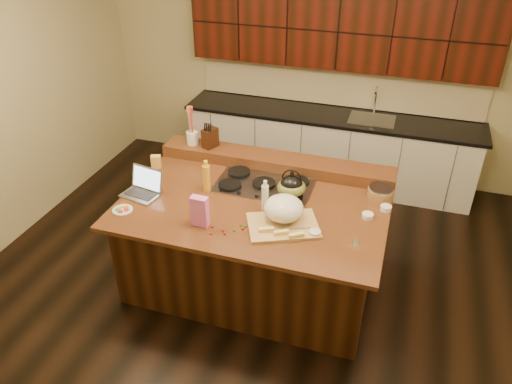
% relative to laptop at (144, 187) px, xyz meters
% --- Properties ---
extents(room, '(5.52, 5.02, 2.72)m').
position_rel_laptop_xyz_m(room, '(1.03, 0.17, 0.37)').
color(room, black).
rests_on(room, ground).
extents(island, '(2.40, 1.60, 0.92)m').
position_rel_laptop_xyz_m(island, '(1.03, 0.17, -0.52)').
color(island, black).
rests_on(island, ground).
extents(back_ledge, '(2.40, 0.30, 0.12)m').
position_rel_laptop_xyz_m(back_ledge, '(1.03, 0.87, -0.00)').
color(back_ledge, black).
rests_on(back_ledge, island).
extents(cooktop, '(0.92, 0.52, 0.05)m').
position_rel_laptop_xyz_m(cooktop, '(1.03, 0.47, -0.05)').
color(cooktop, gray).
rests_on(cooktop, island).
extents(back_counter, '(3.70, 0.66, 2.40)m').
position_rel_laptop_xyz_m(back_counter, '(1.33, 2.39, -0.00)').
color(back_counter, silver).
rests_on(back_counter, ground).
extents(kettle, '(0.26, 0.26, 0.19)m').
position_rel_laptop_xyz_m(kettle, '(1.33, 0.34, 0.08)').
color(kettle, black).
rests_on(kettle, cooktop).
extents(green_bowl, '(0.31, 0.31, 0.15)m').
position_rel_laptop_xyz_m(green_bowl, '(1.33, 0.34, 0.05)').
color(green_bowl, olive).
rests_on(green_bowl, cooktop).
extents(laptop, '(0.38, 0.32, 0.24)m').
position_rel_laptop_xyz_m(laptop, '(0.00, 0.00, 0.00)').
color(laptop, '#B7B7BC').
rests_on(laptop, island).
extents(oil_bottle, '(0.07, 0.07, 0.27)m').
position_rel_laptop_xyz_m(oil_bottle, '(0.55, 0.22, 0.07)').
color(oil_bottle, yellow).
rests_on(oil_bottle, island).
extents(vinegar_bottle, '(0.08, 0.08, 0.25)m').
position_rel_laptop_xyz_m(vinegar_bottle, '(1.16, 0.08, 0.06)').
color(vinegar_bottle, silver).
rests_on(vinegar_bottle, island).
extents(wooden_tray, '(0.71, 0.63, 0.24)m').
position_rel_laptop_xyz_m(wooden_tray, '(1.36, -0.06, 0.04)').
color(wooden_tray, tan).
rests_on(wooden_tray, island).
extents(ramekin_a, '(0.13, 0.13, 0.04)m').
position_rel_laptop_xyz_m(ramekin_a, '(1.66, -0.16, -0.04)').
color(ramekin_a, white).
rests_on(ramekin_a, island).
extents(ramekin_b, '(0.10, 0.10, 0.04)m').
position_rel_laptop_xyz_m(ramekin_b, '(2.04, 0.23, -0.04)').
color(ramekin_b, white).
rests_on(ramekin_b, island).
extents(ramekin_c, '(0.12, 0.12, 0.04)m').
position_rel_laptop_xyz_m(ramekin_c, '(2.18, 0.40, -0.04)').
color(ramekin_c, white).
rests_on(ramekin_c, island).
extents(strainer_bowl, '(0.28, 0.28, 0.09)m').
position_rel_laptop_xyz_m(strainer_bowl, '(2.11, 0.60, -0.02)').
color(strainer_bowl, '#996B3F').
rests_on(strainer_bowl, island).
extents(kitchen_timer, '(0.09, 0.09, 0.07)m').
position_rel_laptop_xyz_m(kitchen_timer, '(2.00, -0.16, -0.03)').
color(kitchen_timer, silver).
rests_on(kitchen_timer, island).
extents(pink_bag, '(0.15, 0.08, 0.27)m').
position_rel_laptop_xyz_m(pink_bag, '(0.70, -0.30, 0.07)').
color(pink_bag, '#EC6FC7').
rests_on(pink_bag, island).
extents(candy_plate, '(0.24, 0.24, 0.01)m').
position_rel_laptop_xyz_m(candy_plate, '(-0.04, -0.32, -0.06)').
color(candy_plate, white).
rests_on(candy_plate, island).
extents(package_box, '(0.11, 0.09, 0.13)m').
position_rel_laptop_xyz_m(package_box, '(-0.12, 0.48, 0.00)').
color(package_box, '#EFC254').
rests_on(package_box, island).
extents(utensil_crock, '(0.14, 0.14, 0.14)m').
position_rel_laptop_xyz_m(utensil_crock, '(0.12, 0.87, 0.13)').
color(utensil_crock, white).
rests_on(utensil_crock, back_ledge).
extents(knife_block, '(0.15, 0.19, 0.20)m').
position_rel_laptop_xyz_m(knife_block, '(0.32, 0.87, 0.16)').
color(knife_block, black).
rests_on(knife_block, back_ledge).
extents(gumdrop_0, '(0.02, 0.02, 0.02)m').
position_rel_laptop_xyz_m(gumdrop_0, '(0.95, -0.37, -0.05)').
color(gumdrop_0, red).
rests_on(gumdrop_0, island).
extents(gumdrop_1, '(0.02, 0.02, 0.02)m').
position_rel_laptop_xyz_m(gumdrop_1, '(1.03, -0.22, -0.05)').
color(gumdrop_1, '#198C26').
rests_on(gumdrop_1, island).
extents(gumdrop_2, '(0.02, 0.02, 0.02)m').
position_rel_laptop_xyz_m(gumdrop_2, '(0.84, -0.41, -0.05)').
color(gumdrop_2, red).
rests_on(gumdrop_2, island).
extents(gumdrop_3, '(0.02, 0.02, 0.02)m').
position_rel_laptop_xyz_m(gumdrop_3, '(1.17, -0.32, -0.05)').
color(gumdrop_3, '#198C26').
rests_on(gumdrop_3, island).
extents(gumdrop_4, '(0.02, 0.02, 0.02)m').
position_rel_laptop_xyz_m(gumdrop_4, '(0.92, -0.34, -0.05)').
color(gumdrop_4, red).
rests_on(gumdrop_4, island).
extents(gumdrop_5, '(0.02, 0.02, 0.02)m').
position_rel_laptop_xyz_m(gumdrop_5, '(1.01, -0.31, -0.05)').
color(gumdrop_5, '#198C26').
rests_on(gumdrop_5, island).
extents(gumdrop_6, '(0.02, 0.02, 0.02)m').
position_rel_laptop_xyz_m(gumdrop_6, '(1.07, -0.26, -0.05)').
color(gumdrop_6, red).
rests_on(gumdrop_6, island).
extents(gumdrop_7, '(0.02, 0.02, 0.02)m').
position_rel_laptop_xyz_m(gumdrop_7, '(1.08, -0.22, -0.05)').
color(gumdrop_7, '#198C26').
rests_on(gumdrop_7, island).
extents(gumdrop_8, '(0.02, 0.02, 0.02)m').
position_rel_laptop_xyz_m(gumdrop_8, '(1.24, -0.27, -0.05)').
color(gumdrop_8, red).
rests_on(gumdrop_8, island).
extents(gumdrop_9, '(0.02, 0.02, 0.02)m').
position_rel_laptop_xyz_m(gumdrop_9, '(1.13, -0.25, -0.05)').
color(gumdrop_9, '#198C26').
rests_on(gumdrop_9, island).
extents(gumdrop_10, '(0.02, 0.02, 0.02)m').
position_rel_laptop_xyz_m(gumdrop_10, '(0.81, -0.31, -0.05)').
color(gumdrop_10, red).
rests_on(gumdrop_10, island).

